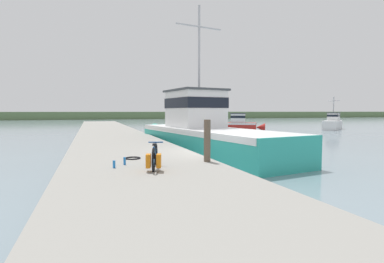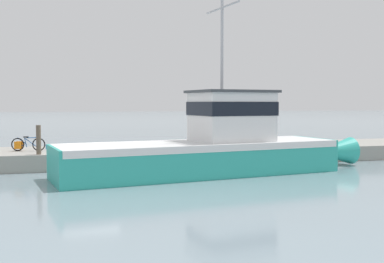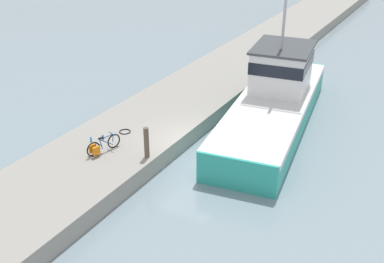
% 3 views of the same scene
% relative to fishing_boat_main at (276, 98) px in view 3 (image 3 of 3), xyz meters
% --- Properties ---
extents(ground_plane, '(320.00, 320.00, 0.00)m').
position_rel_fishing_boat_main_xyz_m(ground_plane, '(-1.73, -5.39, -1.29)').
color(ground_plane, gray).
extents(dock_pier, '(4.85, 80.00, 0.81)m').
position_rel_fishing_boat_main_xyz_m(dock_pier, '(-4.80, -5.39, -0.88)').
color(dock_pier, gray).
rests_on(dock_pier, ground_plane).
extents(fishing_boat_main, '(5.28, 15.21, 8.69)m').
position_rel_fishing_boat_main_xyz_m(fishing_boat_main, '(0.00, 0.00, 0.00)').
color(fishing_boat_main, teal).
rests_on(fishing_boat_main, ground_plane).
extents(bicycle_touring, '(0.71, 1.65, 0.72)m').
position_rel_fishing_boat_main_xyz_m(bicycle_touring, '(-4.62, -8.37, -0.15)').
color(bicycle_touring, black).
rests_on(bicycle_touring, dock_pier).
extents(mooring_post, '(0.22, 0.22, 1.36)m').
position_rel_fishing_boat_main_xyz_m(mooring_post, '(-2.74, -7.64, 0.21)').
color(mooring_post, brown).
rests_on(mooring_post, dock_pier).
extents(hose_coil, '(0.53, 0.53, 0.04)m').
position_rel_fishing_boat_main_xyz_m(hose_coil, '(-4.94, -6.28, -0.45)').
color(hose_coil, black).
rests_on(hose_coil, dock_pier).
extents(water_bottle_on_curb, '(0.07, 0.07, 0.22)m').
position_rel_fishing_boat_main_xyz_m(water_bottle_on_curb, '(-5.68, -7.79, -0.37)').
color(water_bottle_on_curb, blue).
rests_on(water_bottle_on_curb, dock_pier).
extents(water_bottle_by_bike, '(0.07, 0.07, 0.23)m').
position_rel_fishing_boat_main_xyz_m(water_bottle_by_bike, '(-5.34, -7.37, -0.36)').
color(water_bottle_by_bike, blue).
rests_on(water_bottle_by_bike, dock_pier).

